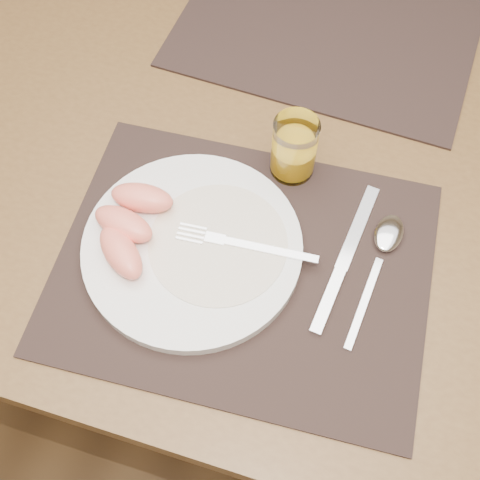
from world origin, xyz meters
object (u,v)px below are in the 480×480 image
placemat_near (243,266)px  placemat_far (329,25)px  plate (192,247)px  juice_glass (294,150)px  knife (341,269)px  spoon (385,243)px  table (271,163)px  fork (234,243)px

placemat_near → placemat_far: same height
plate → juice_glass: bearing=61.2°
placemat_near → juice_glass: 0.16m
plate → knife: plate is taller
plate → juice_glass: 0.18m
placemat_far → spoon: size_ratio=2.34×
placemat_far → juice_glass: bearing=-87.3°
table → spoon: 0.25m
placemat_near → juice_glass: size_ratio=5.09×
knife → spoon: bearing=47.5°
placemat_far → fork: bearing=-93.2°
knife → juice_glass: 0.16m
knife → spoon: size_ratio=1.15×
fork → knife: fork is taller
placemat_near → spoon: (0.16, 0.08, 0.01)m
knife → placemat_near: bearing=-165.8°
table → plate: size_ratio=5.19×
spoon → knife: bearing=-132.5°
placemat_far → juice_glass: juice_glass is taller
fork → spoon: fork is taller
plate → placemat_near: bearing=-1.9°
juice_glass → plate: bearing=-118.8°
knife → spoon: (0.05, 0.05, 0.00)m
table → juice_glass: size_ratio=15.83×
knife → plate: bearing=-171.6°
table → juice_glass: 0.15m
table → placemat_near: placemat_near is taller
table → placemat_far: size_ratio=3.11×
placemat_near → spoon: bearing=26.0°
placemat_far → plate: size_ratio=1.67×
placemat_near → placemat_far: 0.44m
spoon → juice_glass: juice_glass is taller
plate → spoon: size_ratio=1.40×
plate → spoon: plate is taller
juice_glass → table: bearing=124.1°
table → knife: bearing=-54.3°
plate → spoon: (0.23, 0.08, -0.00)m
spoon → plate: bearing=-161.4°
fork → juice_glass: 0.15m
fork → knife: size_ratio=0.80×
spoon → juice_glass: (-0.14, 0.08, 0.03)m
plate → knife: 0.18m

